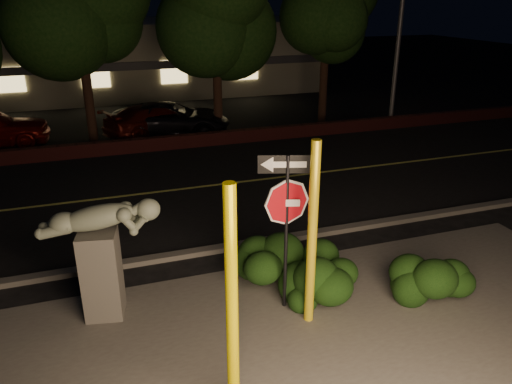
{
  "coord_description": "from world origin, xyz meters",
  "views": [
    {
      "loc": [
        -2.61,
        -6.92,
        5.49
      ],
      "look_at": [
        0.54,
        2.29,
        1.6
      ],
      "focal_mm": 35.0,
      "sensor_mm": 36.0,
      "label": 1
    }
  ],
  "objects_px": {
    "parked_car_darkred": "(155,120)",
    "parked_car_dark": "(170,119)",
    "yellow_pole_right": "(312,236)",
    "signpost": "(287,203)",
    "sculpture": "(101,247)",
    "yellow_pole_left": "(232,304)"
  },
  "relations": [
    {
      "from": "yellow_pole_left",
      "to": "yellow_pole_right",
      "type": "xyz_separation_m",
      "value": [
        1.84,
        1.46,
        -0.01
      ]
    },
    {
      "from": "yellow_pole_right",
      "to": "parked_car_dark",
      "type": "bearing_deg",
      "value": 90.53
    },
    {
      "from": "yellow_pole_left",
      "to": "parked_car_darkred",
      "type": "xyz_separation_m",
      "value": [
        1.13,
        15.16,
        -1.07
      ]
    },
    {
      "from": "signpost",
      "to": "parked_car_dark",
      "type": "relative_size",
      "value": 0.62
    },
    {
      "from": "yellow_pole_right",
      "to": "parked_car_dark",
      "type": "xyz_separation_m",
      "value": [
        -0.12,
        13.43,
        -1.01
      ]
    },
    {
      "from": "sculpture",
      "to": "signpost",
      "type": "bearing_deg",
      "value": -4.23
    },
    {
      "from": "sculpture",
      "to": "parked_car_dark",
      "type": "distance_m",
      "value": 12.52
    },
    {
      "from": "yellow_pole_left",
      "to": "yellow_pole_right",
      "type": "relative_size",
      "value": 1.01
    },
    {
      "from": "sculpture",
      "to": "parked_car_dark",
      "type": "height_order",
      "value": "sculpture"
    },
    {
      "from": "signpost",
      "to": "parked_car_dark",
      "type": "bearing_deg",
      "value": 107.29
    },
    {
      "from": "sculpture",
      "to": "yellow_pole_left",
      "type": "bearing_deg",
      "value": -50.27
    },
    {
      "from": "sculpture",
      "to": "parked_car_darkred",
      "type": "bearing_deg",
      "value": 88.5
    },
    {
      "from": "parked_car_darkred",
      "to": "parked_car_dark",
      "type": "height_order",
      "value": "parked_car_dark"
    },
    {
      "from": "yellow_pole_left",
      "to": "yellow_pole_right",
      "type": "bearing_deg",
      "value": 38.5
    },
    {
      "from": "yellow_pole_left",
      "to": "parked_car_dark",
      "type": "height_order",
      "value": "yellow_pole_left"
    },
    {
      "from": "parked_car_darkred",
      "to": "parked_car_dark",
      "type": "bearing_deg",
      "value": -139.13
    },
    {
      "from": "sculpture",
      "to": "yellow_pole_right",
      "type": "bearing_deg",
      "value": -11.06
    },
    {
      "from": "yellow_pole_right",
      "to": "signpost",
      "type": "xyz_separation_m",
      "value": [
        -0.26,
        0.52,
        0.44
      ]
    },
    {
      "from": "yellow_pole_right",
      "to": "sculpture",
      "type": "height_order",
      "value": "yellow_pole_right"
    },
    {
      "from": "yellow_pole_left",
      "to": "parked_car_dark",
      "type": "bearing_deg",
      "value": 83.44
    },
    {
      "from": "sculpture",
      "to": "parked_car_dark",
      "type": "bearing_deg",
      "value": 85.65
    },
    {
      "from": "yellow_pole_right",
      "to": "parked_car_darkred",
      "type": "xyz_separation_m",
      "value": [
        -0.7,
        13.7,
        -1.06
      ]
    }
  ]
}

